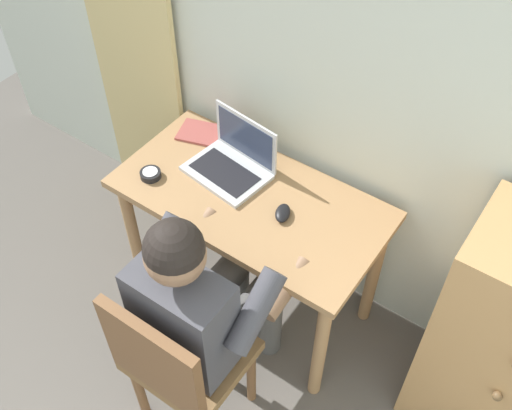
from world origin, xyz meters
name	(u,v)px	position (x,y,z in m)	size (l,w,h in m)	color
wall_back	(385,82)	(0.00, 2.20, 1.25)	(4.80, 0.05, 2.50)	silver
curtain_panel	(128,20)	(-1.23, 2.13, 1.12)	(0.53, 0.03, 2.23)	#CCB77A
desk	(250,216)	(-0.34, 1.84, 0.63)	(1.14, 0.59, 0.75)	#9E754C
chair	(178,361)	(-0.21, 1.18, 0.51)	(0.42, 0.40, 0.89)	brown
person_seated	(206,301)	(-0.21, 1.36, 0.69)	(0.53, 0.59, 1.21)	#4C4C4C
laptop	(233,160)	(-0.50, 1.93, 0.80)	(0.37, 0.29, 0.24)	#B7BABF
computer_mouse	(283,213)	(-0.18, 1.83, 0.77)	(0.06, 0.10, 0.03)	black
desk_clock	(151,174)	(-0.76, 1.69, 0.76)	(0.09, 0.09, 0.03)	black
notebook_pad	(202,133)	(-0.75, 2.03, 0.76)	(0.21, 0.15, 0.01)	#994742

